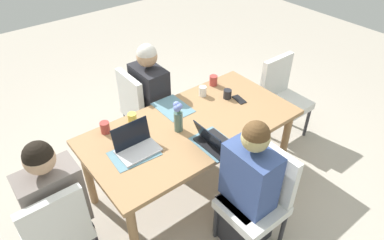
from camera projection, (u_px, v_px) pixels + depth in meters
The scene contains 21 objects.
ground_plane at pixel (192, 183), 3.42m from camera, with size 10.00×10.00×0.00m, color #B2A899.
dining_table at pixel (192, 132), 3.03m from camera, with size 1.86×0.93×0.73m.
chair_far_left_near at pixel (260, 195), 2.65m from camera, with size 0.44×0.44×0.90m.
person_far_left_near at pixel (248, 192), 2.64m from camera, with size 0.36×0.40×1.19m.
chair_near_left_mid at pixel (142, 106), 3.60m from camera, with size 0.44×0.44×0.90m.
person_near_left_mid at pixel (151, 104), 3.58m from camera, with size 0.36×0.40×1.19m.
chair_head_right_left_far at pixel (56, 228), 2.42m from camera, with size 0.44×0.44×0.90m.
person_head_right_left_far at pixel (59, 215), 2.48m from camera, with size 0.40×0.36×1.19m.
chair_head_left_right_near at pixel (282, 94), 3.78m from camera, with size 0.44×0.44×0.90m.
flower_vase at pixel (178, 115), 2.83m from camera, with size 0.08×0.09×0.27m.
placemat_far_left_near at pixel (215, 143), 2.78m from camera, with size 0.36×0.26×0.00m, color slate.
placemat_near_left_mid at pixel (173, 108), 3.18m from camera, with size 0.36×0.26×0.00m, color slate.
placemat_head_right_left_far at pixel (134, 154), 2.68m from camera, with size 0.36×0.26×0.00m, color slate.
laptop_far_left_near at pixel (214, 142), 2.73m from camera, with size 0.22×0.32×0.20m.
laptop_head_right_left_far at pixel (136, 146), 2.69m from camera, with size 0.32×0.22×0.21m.
coffee_mug_near_left at pixel (105, 127), 2.87m from camera, with size 0.08×0.08×0.10m, color #AD3D38.
coffee_mug_near_right at pixel (227, 94), 3.28m from camera, with size 0.08×0.08×0.09m, color #232328.
coffee_mug_centre_left at pixel (213, 80), 3.47m from camera, with size 0.08×0.08×0.10m, color #AD3D38.
coffee_mug_centre_right at pixel (132, 118), 2.98m from camera, with size 0.08×0.08×0.09m, color #DBC64C.
coffee_mug_far_left at pixel (203, 91), 3.32m from camera, with size 0.07×0.07×0.10m, color white.
phone_black at pixel (239, 99), 3.28m from camera, with size 0.15×0.07×0.01m, color black.
Camera 1 is at (1.45, 1.84, 2.56)m, focal length 32.47 mm.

